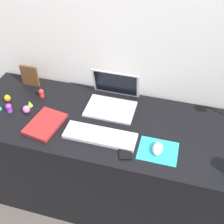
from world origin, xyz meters
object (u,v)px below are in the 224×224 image
at_px(toy_figurine_lime, 30,104).
at_px(toy_figurine_orange, 7,98).
at_px(laptop, 113,97).
at_px(notebook_pad, 45,124).
at_px(toy_figurine_red, 41,93).
at_px(keyboard, 100,136).
at_px(toy_figurine_purple, 9,108).
at_px(cell_phone, 125,150).
at_px(mouse, 158,148).
at_px(toy_figurine_pink, 26,109).
at_px(picture_frame, 30,76).

distance_m(toy_figurine_lime, toy_figurine_orange, 0.16).
xyz_separation_m(laptop, toy_figurine_orange, (-0.66, -0.15, -0.03)).
height_order(notebook_pad, toy_figurine_red, toy_figurine_red).
distance_m(keyboard, toy_figurine_orange, 0.68).
distance_m(toy_figurine_lime, toy_figurine_purple, 0.13).
bearing_deg(toy_figurine_purple, cell_phone, -8.86).
height_order(toy_figurine_red, toy_figurine_purple, same).
bearing_deg(cell_phone, laptop, 98.33).
relative_size(mouse, notebook_pad, 0.40).
height_order(laptop, keyboard, laptop).
height_order(keyboard, notebook_pad, same).
xyz_separation_m(cell_phone, toy_figurine_orange, (-0.83, 0.21, 0.02)).
bearing_deg(notebook_pad, cell_phone, 1.26).
bearing_deg(toy_figurine_pink, toy_figurine_orange, 158.29).
distance_m(mouse, toy_figurine_pink, 0.83).
xyz_separation_m(keyboard, cell_phone, (0.16, -0.06, -0.01)).
xyz_separation_m(mouse, cell_phone, (-0.17, -0.04, -0.02)).
distance_m(cell_phone, toy_figurine_pink, 0.67).
bearing_deg(toy_figurine_purple, notebook_pad, -11.12).
height_order(toy_figurine_red, toy_figurine_pink, toy_figurine_red).
bearing_deg(mouse, picture_frame, 158.66).
relative_size(mouse, cell_phone, 0.75).
bearing_deg(picture_frame, toy_figurine_pink, -68.76).
bearing_deg(mouse, toy_figurine_pink, 173.40).
height_order(laptop, cell_phone, laptop).
distance_m(laptop, picture_frame, 0.60).
distance_m(picture_frame, toy_figurine_pink, 0.29).
relative_size(cell_phone, picture_frame, 0.85).
bearing_deg(laptop, toy_figurine_lime, -162.60).
bearing_deg(keyboard, cell_phone, -20.98).
xyz_separation_m(toy_figurine_red, toy_figurine_pink, (-0.02, -0.17, -0.01)).
bearing_deg(toy_figurine_purple, toy_figurine_lime, 40.35).
xyz_separation_m(laptop, toy_figurine_red, (-0.47, -0.05, -0.02)).
relative_size(keyboard, notebook_pad, 1.71).
bearing_deg(cell_phone, toy_figurine_lime, 146.77).
distance_m(mouse, toy_figurine_purple, 0.93).
relative_size(notebook_pad, toy_figurine_red, 4.03).
bearing_deg(picture_frame, notebook_pad, -52.50).
relative_size(toy_figurine_red, toy_figurine_pink, 1.21).
bearing_deg(toy_figurine_orange, toy_figurine_red, 26.77).
xyz_separation_m(notebook_pad, toy_figurine_red, (-0.13, 0.24, 0.02)).
distance_m(laptop, toy_figurine_lime, 0.53).
xyz_separation_m(notebook_pad, picture_frame, (-0.26, 0.34, 0.06)).
distance_m(notebook_pad, toy_figurine_orange, 0.36).
bearing_deg(toy_figurine_red, picture_frame, 141.15).
height_order(laptop, toy_figurine_pink, laptop).
bearing_deg(keyboard, laptop, 91.26).
distance_m(keyboard, toy_figurine_purple, 0.61).
xyz_separation_m(picture_frame, toy_figurine_lime, (0.09, -0.21, -0.06)).
xyz_separation_m(cell_phone, toy_figurine_purple, (-0.76, 0.12, 0.03)).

